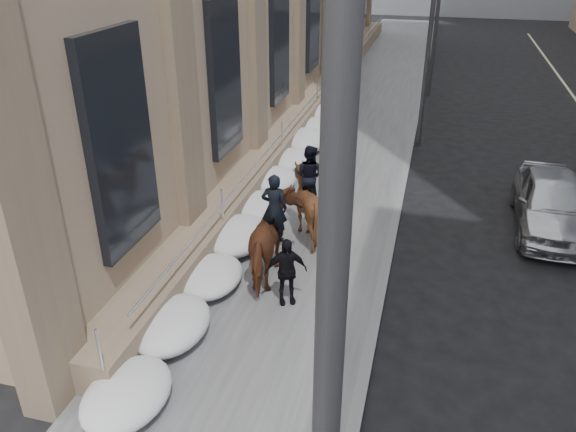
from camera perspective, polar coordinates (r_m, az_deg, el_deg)
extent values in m
plane|color=black|center=(12.06, -5.05, -13.75)|extent=(140.00, 140.00, 0.00)
cube|color=#4A4A4C|center=(20.38, 4.29, 4.42)|extent=(5.00, 80.00, 0.12)
cube|color=slate|center=(20.12, 11.65, 3.62)|extent=(0.24, 80.00, 0.12)
cube|color=#735F4A|center=(30.00, 3.71, 12.64)|extent=(1.10, 44.00, 0.90)
cylinder|color=silver|center=(29.71, 4.64, 14.25)|extent=(0.06, 42.00, 0.06)
cube|color=black|center=(22.69, -0.86, 17.20)|extent=(0.20, 2.20, 4.50)
cylinder|color=#2D2D30|center=(22.86, 14.11, 16.52)|extent=(0.18, 0.18, 8.00)
cylinder|color=#2D2D30|center=(30.92, 14.67, 17.13)|extent=(0.20, 0.20, 6.00)
ellipsoid|color=silver|center=(12.25, -11.67, -10.76)|extent=(1.50, 2.10, 0.68)
ellipsoid|color=silver|center=(15.28, -5.13, -1.96)|extent=(1.60, 2.20, 0.72)
ellipsoid|color=silver|center=(18.75, -1.35, 3.69)|extent=(1.40, 2.00, 0.64)
ellipsoid|color=silver|center=(22.30, 1.88, 7.72)|extent=(1.70, 2.30, 0.76)
ellipsoid|color=silver|center=(26.07, 3.69, 10.43)|extent=(1.50, 2.10, 0.66)
imported|color=#4A2716|center=(13.60, -1.29, -2.54)|extent=(1.35, 2.53, 2.05)
imported|color=black|center=(13.36, -1.15, 0.75)|extent=(0.67, 0.48, 1.72)
imported|color=#3D2211|center=(15.52, 1.88, 1.16)|extent=(1.93, 2.08, 1.94)
imported|color=black|center=(15.33, 2.05, 4.09)|extent=(0.97, 0.83, 1.72)
imported|color=black|center=(12.81, -0.19, -5.62)|extent=(1.05, 0.76, 1.65)
imported|color=#A9ABB1|center=(17.94, 25.22, 1.24)|extent=(2.13, 4.94, 1.66)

